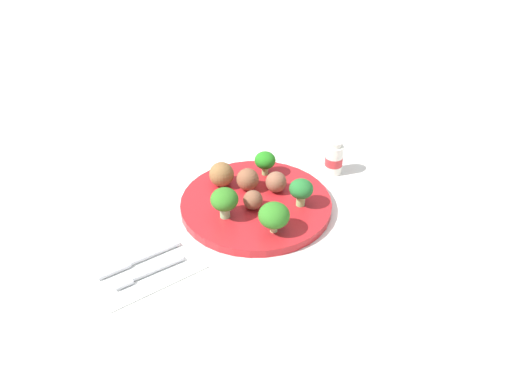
{
  "coord_description": "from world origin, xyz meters",
  "views": [
    {
      "loc": [
        0.54,
        0.62,
        0.62
      ],
      "look_at": [
        0.0,
        0.0,
        0.04
      ],
      "focal_mm": 38.73,
      "sensor_mm": 36.0,
      "label": 1
    }
  ],
  "objects_px": {
    "plate": "(256,204)",
    "knife": "(135,260)",
    "meatball_far_rim": "(278,183)",
    "napkin": "(144,267)",
    "broccoli_floret_front_left": "(301,190)",
    "meatball_near_rim": "(248,179)",
    "fork": "(144,273)",
    "broccoli_floret_center": "(224,200)",
    "yogurt_bottle": "(334,159)",
    "broccoli_floret_back_right": "(274,216)",
    "broccoli_floret_mid_right": "(265,161)",
    "meatball_mid_left": "(222,174)",
    "meatball_back_right": "(253,200)"
  },
  "relations": [
    {
      "from": "fork",
      "to": "broccoli_floret_front_left",
      "type": "bearing_deg",
      "value": 172.5
    },
    {
      "from": "fork",
      "to": "meatball_mid_left",
      "type": "bearing_deg",
      "value": -156.24
    },
    {
      "from": "broccoli_floret_back_right",
      "to": "meatball_mid_left",
      "type": "distance_m",
      "value": 0.17
    },
    {
      "from": "plate",
      "to": "napkin",
      "type": "xyz_separation_m",
      "value": [
        0.24,
        0.01,
        -0.01
      ]
    },
    {
      "from": "broccoli_floret_front_left",
      "to": "broccoli_floret_center",
      "type": "xyz_separation_m",
      "value": [
        0.13,
        -0.06,
        0.0
      ]
    },
    {
      "from": "meatball_back_right",
      "to": "napkin",
      "type": "distance_m",
      "value": 0.23
    },
    {
      "from": "plate",
      "to": "broccoli_floret_mid_right",
      "type": "distance_m",
      "value": 0.1
    },
    {
      "from": "meatball_mid_left",
      "to": "meatball_near_rim",
      "type": "xyz_separation_m",
      "value": [
        -0.03,
        0.04,
        -0.0
      ]
    },
    {
      "from": "broccoli_floret_center",
      "to": "meatball_far_rim",
      "type": "relative_size",
      "value": 1.44
    },
    {
      "from": "plate",
      "to": "broccoli_floret_back_right",
      "type": "bearing_deg",
      "value": 68.36
    },
    {
      "from": "broccoli_floret_mid_right",
      "to": "knife",
      "type": "relative_size",
      "value": 0.34
    },
    {
      "from": "meatball_mid_left",
      "to": "meatball_far_rim",
      "type": "height_order",
      "value": "meatball_mid_left"
    },
    {
      "from": "meatball_near_rim",
      "to": "fork",
      "type": "xyz_separation_m",
      "value": [
        0.27,
        0.06,
        -0.03
      ]
    },
    {
      "from": "meatball_back_right",
      "to": "knife",
      "type": "relative_size",
      "value": 0.25
    },
    {
      "from": "broccoli_floret_mid_right",
      "to": "napkin",
      "type": "xyz_separation_m",
      "value": [
        0.32,
        0.06,
        -0.04
      ]
    },
    {
      "from": "broccoli_floret_center",
      "to": "napkin",
      "type": "xyz_separation_m",
      "value": [
        0.17,
        0.01,
        -0.05
      ]
    },
    {
      "from": "knife",
      "to": "broccoli_floret_center",
      "type": "bearing_deg",
      "value": 175.99
    },
    {
      "from": "knife",
      "to": "meatball_back_right",
      "type": "bearing_deg",
      "value": 173.45
    },
    {
      "from": "broccoli_floret_back_right",
      "to": "meatball_far_rim",
      "type": "distance_m",
      "value": 0.12
    },
    {
      "from": "broccoli_floret_mid_right",
      "to": "fork",
      "type": "bearing_deg",
      "value": 13.53
    },
    {
      "from": "broccoli_floret_front_left",
      "to": "broccoli_floret_center",
      "type": "height_order",
      "value": "broccoli_floret_center"
    },
    {
      "from": "plate",
      "to": "broccoli_floret_front_left",
      "type": "distance_m",
      "value": 0.09
    },
    {
      "from": "plate",
      "to": "knife",
      "type": "height_order",
      "value": "plate"
    },
    {
      "from": "broccoli_floret_mid_right",
      "to": "broccoli_floret_back_right",
      "type": "bearing_deg",
      "value": 53.33
    },
    {
      "from": "meatball_back_right",
      "to": "broccoli_floret_mid_right",
      "type": "bearing_deg",
      "value": -142.48
    },
    {
      "from": "broccoli_floret_mid_right",
      "to": "meatball_back_right",
      "type": "height_order",
      "value": "broccoli_floret_mid_right"
    },
    {
      "from": "plate",
      "to": "meatball_far_rim",
      "type": "distance_m",
      "value": 0.06
    },
    {
      "from": "broccoli_floret_front_left",
      "to": "meatball_near_rim",
      "type": "relative_size",
      "value": 1.25
    },
    {
      "from": "plate",
      "to": "yogurt_bottle",
      "type": "height_order",
      "value": "yogurt_bottle"
    },
    {
      "from": "broccoli_floret_mid_right",
      "to": "yogurt_bottle",
      "type": "bearing_deg",
      "value": 151.97
    },
    {
      "from": "meatball_far_rim",
      "to": "fork",
      "type": "height_order",
      "value": "meatball_far_rim"
    },
    {
      "from": "fork",
      "to": "yogurt_bottle",
      "type": "height_order",
      "value": "yogurt_bottle"
    },
    {
      "from": "broccoli_floret_back_right",
      "to": "plate",
      "type": "bearing_deg",
      "value": -111.64
    },
    {
      "from": "meatball_back_right",
      "to": "fork",
      "type": "height_order",
      "value": "meatball_back_right"
    },
    {
      "from": "plate",
      "to": "meatball_mid_left",
      "type": "xyz_separation_m",
      "value": [
        0.02,
        -0.08,
        0.03
      ]
    },
    {
      "from": "broccoli_floret_back_right",
      "to": "meatball_far_rim",
      "type": "relative_size",
      "value": 1.38
    },
    {
      "from": "plate",
      "to": "fork",
      "type": "bearing_deg",
      "value": 4.95
    },
    {
      "from": "broccoli_floret_mid_right",
      "to": "meatball_far_rim",
      "type": "height_order",
      "value": "broccoli_floret_mid_right"
    },
    {
      "from": "meatball_near_rim",
      "to": "broccoli_floret_back_right",
      "type": "bearing_deg",
      "value": 69.23
    },
    {
      "from": "broccoli_floret_mid_right",
      "to": "napkin",
      "type": "relative_size",
      "value": 0.29
    },
    {
      "from": "plate",
      "to": "yogurt_bottle",
      "type": "xyz_separation_m",
      "value": [
        -0.2,
        0.01,
        0.02
      ]
    },
    {
      "from": "broccoli_floret_mid_right",
      "to": "fork",
      "type": "xyz_separation_m",
      "value": [
        0.33,
        0.08,
        -0.04
      ]
    },
    {
      "from": "meatball_mid_left",
      "to": "meatball_near_rim",
      "type": "bearing_deg",
      "value": 123.72
    },
    {
      "from": "broccoli_floret_center",
      "to": "knife",
      "type": "xyz_separation_m",
      "value": [
        0.18,
        -0.01,
        -0.04
      ]
    },
    {
      "from": "broccoli_floret_back_right",
      "to": "napkin",
      "type": "relative_size",
      "value": 0.33
    },
    {
      "from": "broccoli_floret_center",
      "to": "meatball_mid_left",
      "type": "distance_m",
      "value": 0.1
    },
    {
      "from": "meatball_mid_left",
      "to": "meatball_back_right",
      "type": "height_order",
      "value": "meatball_mid_left"
    },
    {
      "from": "fork",
      "to": "meatball_near_rim",
      "type": "bearing_deg",
      "value": -166.94
    },
    {
      "from": "fork",
      "to": "broccoli_floret_center",
      "type": "bearing_deg",
      "value": -172.7
    },
    {
      "from": "meatball_back_right",
      "to": "meatball_mid_left",
      "type": "bearing_deg",
      "value": -91.95
    }
  ]
}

